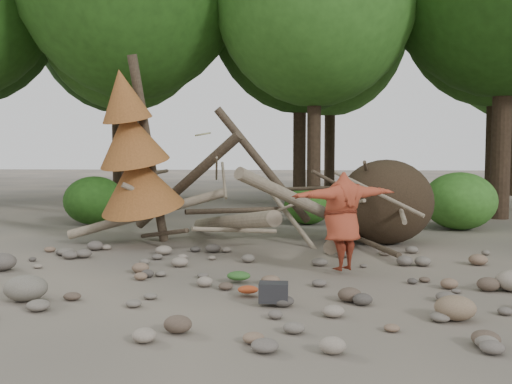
{
  "coord_description": "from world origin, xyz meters",
  "views": [
    {
      "loc": [
        0.68,
        -9.16,
        2.15
      ],
      "look_at": [
        -0.21,
        1.5,
        1.4
      ],
      "focal_mm": 40.0,
      "sensor_mm": 36.0,
      "label": 1
    }
  ],
  "objects": [
    {
      "name": "cloth_green",
      "position": [
        -0.37,
        0.01,
        0.07
      ],
      "size": [
        0.39,
        0.32,
        0.15
      ],
      "primitive_type": "ellipsoid",
      "color": "#2E5A24",
      "rests_on": "ground"
    },
    {
      "name": "bush_right",
      "position": [
        5.0,
        7.0,
        0.8
      ],
      "size": [
        2.0,
        2.0,
        1.6
      ],
      "primitive_type": "ellipsoid",
      "color": "#387624",
      "rests_on": "ground"
    },
    {
      "name": "ground",
      "position": [
        0.0,
        0.0,
        0.0
      ],
      "size": [
        120.0,
        120.0,
        0.0
      ],
      "primitive_type": "plane",
      "color": "#514C44",
      "rests_on": "ground"
    },
    {
      "name": "boulder_front_left",
      "position": [
        -3.32,
        -1.35,
        0.19
      ],
      "size": [
        0.62,
        0.56,
        0.37
      ],
      "primitive_type": "ellipsoid",
      "color": "#6F685C",
      "rests_on": "ground"
    },
    {
      "name": "bush_left",
      "position": [
        -5.5,
        7.2,
        0.72
      ],
      "size": [
        1.8,
        1.8,
        1.44
      ],
      "primitive_type": "ellipsoid",
      "color": "#224F15",
      "rests_on": "ground"
    },
    {
      "name": "deadfall_pile",
      "position": [
        2.02,
        4.24,
        0.95
      ],
      "size": [
        8.55,
        5.24,
        3.3
      ],
      "color": "#332619",
      "rests_on": "ground"
    },
    {
      "name": "cloth_orange",
      "position": [
        -0.14,
        -0.84,
        0.06
      ],
      "size": [
        0.31,
        0.25,
        0.11
      ],
      "primitive_type": "ellipsoid",
      "color": "#A13C1B",
      "rests_on": "ground"
    },
    {
      "name": "boulder_mid_left",
      "position": [
        -4.78,
        0.63,
        0.16
      ],
      "size": [
        0.54,
        0.49,
        0.33
      ],
      "primitive_type": "ellipsoid",
      "color": "#5A534C",
      "rests_on": "ground"
    },
    {
      "name": "dead_conifer",
      "position": [
        -3.12,
        3.37,
        2.11
      ],
      "size": [
        2.06,
        2.16,
        4.35
      ],
      "color": "#4C3F30",
      "rests_on": "ground"
    },
    {
      "name": "bush_mid",
      "position": [
        0.8,
        7.8,
        0.56
      ],
      "size": [
        1.4,
        1.4,
        1.12
      ],
      "primitive_type": "ellipsoid",
      "color": "#2D641D",
      "rests_on": "ground"
    },
    {
      "name": "boulder_front_right",
      "position": [
        2.63,
        -1.8,
        0.16
      ],
      "size": [
        0.52,
        0.47,
        0.31
      ],
      "primitive_type": "ellipsoid",
      "color": "#806850",
      "rests_on": "ground"
    },
    {
      "name": "frisbee_thrower",
      "position": [
        1.36,
        0.85,
        0.95
      ],
      "size": [
        3.58,
        1.61,
        2.42
      ],
      "color": "#963721",
      "rests_on": "ground"
    },
    {
      "name": "backpack",
      "position": [
        0.27,
        -1.33,
        0.14
      ],
      "size": [
        0.41,
        0.27,
        0.27
      ],
      "primitive_type": "cube",
      "rotation": [
        0.0,
        0.0,
        0.01
      ],
      "color": "black",
      "rests_on": "ground"
    }
  ]
}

